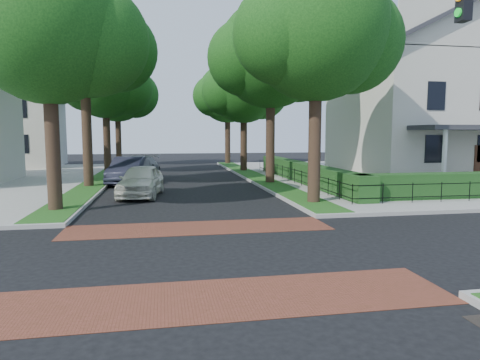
% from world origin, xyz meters
% --- Properties ---
extents(ground, '(120.00, 120.00, 0.00)m').
position_xyz_m(ground, '(0.00, 0.00, 0.00)').
color(ground, black).
rests_on(ground, ground).
extents(sidewalk_ne, '(30.00, 30.00, 0.15)m').
position_xyz_m(sidewalk_ne, '(19.50, 19.00, 0.07)').
color(sidewalk_ne, gray).
rests_on(sidewalk_ne, ground).
extents(crosswalk_far, '(9.00, 2.20, 0.01)m').
position_xyz_m(crosswalk_far, '(0.00, 3.20, 0.01)').
color(crosswalk_far, brown).
rests_on(crosswalk_far, ground).
extents(crosswalk_near, '(9.00, 2.20, 0.01)m').
position_xyz_m(crosswalk_near, '(0.00, -3.20, 0.01)').
color(crosswalk_near, brown).
rests_on(crosswalk_near, ground).
extents(grass_strip_ne, '(1.60, 29.80, 0.02)m').
position_xyz_m(grass_strip_ne, '(5.40, 19.10, 0.16)').
color(grass_strip_ne, '#174C15').
rests_on(grass_strip_ne, sidewalk_ne).
extents(grass_strip_nw, '(1.60, 29.80, 0.02)m').
position_xyz_m(grass_strip_nw, '(-5.40, 19.10, 0.16)').
color(grass_strip_nw, '#174C15').
rests_on(grass_strip_nw, sidewalk_nw).
extents(tree_right_near, '(7.75, 6.67, 10.66)m').
position_xyz_m(tree_right_near, '(5.60, 7.24, 7.63)').
color(tree_right_near, black).
rests_on(tree_right_near, sidewalk_ne).
extents(tree_right_mid, '(8.25, 7.09, 11.22)m').
position_xyz_m(tree_right_mid, '(5.61, 15.25, 7.99)').
color(tree_right_mid, black).
rests_on(tree_right_mid, sidewalk_ne).
extents(tree_right_far, '(7.25, 6.23, 9.74)m').
position_xyz_m(tree_right_far, '(5.60, 24.22, 6.91)').
color(tree_right_far, black).
rests_on(tree_right_far, sidewalk_ne).
extents(tree_right_back, '(7.50, 6.45, 10.20)m').
position_xyz_m(tree_right_back, '(5.60, 33.23, 7.27)').
color(tree_right_back, black).
rests_on(tree_right_back, sidewalk_ne).
extents(tree_left_near, '(7.50, 6.45, 10.20)m').
position_xyz_m(tree_left_near, '(-5.40, 7.23, 7.27)').
color(tree_left_near, black).
rests_on(tree_left_near, sidewalk_nw).
extents(tree_left_mid, '(8.00, 6.88, 11.48)m').
position_xyz_m(tree_left_mid, '(-5.39, 15.24, 8.34)').
color(tree_left_mid, black).
rests_on(tree_left_mid, sidewalk_nw).
extents(tree_left_far, '(7.00, 6.02, 9.86)m').
position_xyz_m(tree_left_far, '(-5.40, 24.22, 7.12)').
color(tree_left_far, black).
rests_on(tree_left_far, sidewalk_nw).
extents(tree_left_back, '(7.75, 6.66, 10.44)m').
position_xyz_m(tree_left_back, '(-5.40, 33.24, 7.41)').
color(tree_left_back, black).
rests_on(tree_left_back, sidewalk_nw).
extents(hedge_main_road, '(1.00, 18.00, 1.20)m').
position_xyz_m(hedge_main_road, '(7.70, 15.00, 0.75)').
color(hedge_main_road, '#153F16').
rests_on(hedge_main_road, sidewalk_ne).
extents(fence_main_road, '(0.06, 18.00, 0.90)m').
position_xyz_m(fence_main_road, '(6.90, 15.00, 0.60)').
color(fence_main_road, black).
rests_on(fence_main_road, sidewalk_ne).
extents(house_victorian, '(13.00, 13.05, 12.48)m').
position_xyz_m(house_victorian, '(17.51, 15.92, 6.02)').
color(house_victorian, silver).
rests_on(house_victorian, sidewalk_ne).
extents(house_left_far, '(10.00, 9.00, 10.14)m').
position_xyz_m(house_left_far, '(-15.49, 31.99, 5.04)').
color(house_left_far, silver).
rests_on(house_left_far, sidewalk_nw).
extents(parked_car_front, '(2.53, 5.00, 1.63)m').
position_xyz_m(parked_car_front, '(-2.30, 11.18, 0.82)').
color(parked_car_front, silver).
rests_on(parked_car_front, ground).
extents(parked_car_middle, '(2.56, 5.43, 1.72)m').
position_xyz_m(parked_car_middle, '(-3.36, 17.06, 0.86)').
color(parked_car_middle, '#222433').
rests_on(parked_car_middle, ground).
extents(parked_car_rear, '(3.06, 6.10, 1.70)m').
position_xyz_m(parked_car_rear, '(-2.80, 18.31, 0.85)').
color(parked_car_rear, slate).
rests_on(parked_car_rear, ground).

